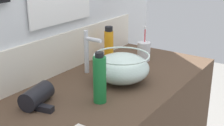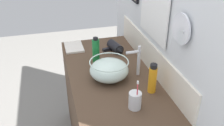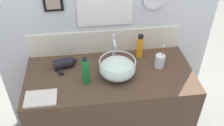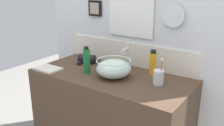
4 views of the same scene
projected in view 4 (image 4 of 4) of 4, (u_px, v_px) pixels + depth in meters
vanity_counter at (110, 121)px, 2.11m from camera, size 1.28×0.60×0.84m
back_panel at (133, 14)px, 2.10m from camera, size 1.82×0.10×2.58m
glass_bowl_sink at (114, 68)px, 1.91m from camera, size 0.27×0.27×0.14m
faucet at (128, 55)px, 2.05m from camera, size 0.02×0.11×0.22m
hair_drier at (88, 59)px, 2.25m from camera, size 0.20×0.17×0.08m
toothbrush_cup at (158, 77)px, 1.78m from camera, size 0.08×0.08×0.20m
shampoo_bottle at (87, 61)px, 1.99m from camera, size 0.05×0.05×0.22m
spray_bottle at (153, 63)px, 1.96m from camera, size 0.05×0.05×0.20m
hand_towel at (48, 69)px, 2.09m from camera, size 0.21×0.15×0.02m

